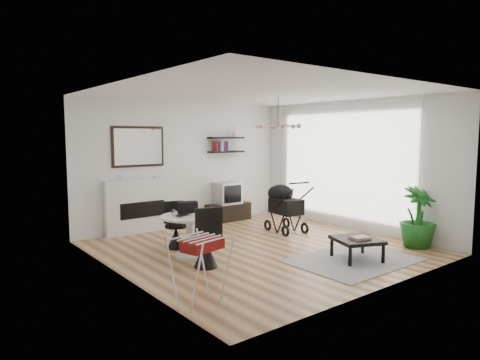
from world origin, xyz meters
TOP-DOWN VIEW (x-y plane):
  - floor at (0.00, 0.00)m, footprint 5.00×5.00m
  - ceiling at (0.00, 0.00)m, footprint 5.00×5.00m
  - wall_back at (0.00, 2.50)m, footprint 5.00×0.00m
  - wall_left at (-2.50, 0.00)m, footprint 0.00×5.00m
  - wall_right at (2.50, 0.00)m, footprint 0.00×5.00m
  - sheer_curtain at (2.40, 0.20)m, footprint 0.04×3.60m
  - fireplace at (-1.10, 2.42)m, footprint 1.50×0.17m
  - shelf_lower at (1.02, 2.37)m, footprint 0.90×0.25m
  - shelf_upper at (1.02, 2.37)m, footprint 0.90×0.25m
  - pendant_lamp at (0.70, 0.30)m, footprint 0.90×0.90m
  - tv_console at (1.02, 2.30)m, footprint 1.08×0.38m
  - crt_tv at (0.97, 2.30)m, footprint 0.57×0.50m
  - dining_table at (-1.24, 0.28)m, footprint 0.94×0.94m
  - laptop at (-1.35, 0.26)m, footprint 0.39×0.35m
  - black_bag at (-1.16, 0.49)m, footprint 0.37×0.30m
  - newspaper at (-1.05, 0.21)m, footprint 0.39×0.33m
  - drinking_glass at (-1.47, 0.40)m, footprint 0.06×0.06m
  - chair_far at (-1.15, 0.91)m, footprint 0.42×0.43m
  - chair_near at (-1.35, -0.35)m, footprint 0.49×0.50m
  - drying_rack at (-2.18, -1.48)m, footprint 0.64×0.61m
  - stroller at (1.29, 0.72)m, footprint 0.64×0.92m
  - rug at (0.70, -1.48)m, footprint 1.97×1.42m
  - coffee_table at (0.75, -1.50)m, footprint 0.87×0.87m
  - magazines at (0.74, -1.57)m, footprint 0.33×0.29m
  - potted_plant at (2.25, -1.67)m, footprint 0.72×0.72m

SIDE VIEW (x-z plane):
  - floor at x=0.00m, z-range 0.00..0.00m
  - rug at x=0.70m, z-range 0.00..0.01m
  - tv_console at x=1.02m, z-range 0.00..0.40m
  - chair_far at x=-1.15m, z-range -0.15..0.67m
  - chair_near at x=-1.35m, z-range -0.17..0.76m
  - coffee_table at x=0.75m, z-range 0.15..0.49m
  - magazines at x=0.74m, z-range 0.36..0.40m
  - drying_rack at x=-2.18m, z-range 0.02..0.84m
  - dining_table at x=-1.24m, z-range 0.11..0.80m
  - stroller at x=1.29m, z-range -0.08..1.00m
  - potted_plant at x=2.25m, z-range 0.00..1.08m
  - crt_tv at x=0.97m, z-range 0.40..0.90m
  - fireplace at x=-1.10m, z-range -0.39..1.77m
  - newspaper at x=-1.05m, z-range 0.69..0.70m
  - laptop at x=-1.35m, z-range 0.69..0.71m
  - drinking_glass at x=-1.47m, z-range 0.69..0.79m
  - black_bag at x=-1.16m, z-range 0.69..0.88m
  - wall_back at x=0.00m, z-range -1.15..3.85m
  - wall_left at x=-2.50m, z-range -1.15..3.85m
  - wall_right at x=2.50m, z-range -1.15..3.85m
  - sheer_curtain at x=2.40m, z-range 0.05..2.65m
  - shelf_lower at x=1.02m, z-range 1.58..1.62m
  - shelf_upper at x=1.02m, z-range 1.90..1.94m
  - pendant_lamp at x=0.70m, z-range 2.10..2.20m
  - ceiling at x=0.00m, z-range 2.70..2.70m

